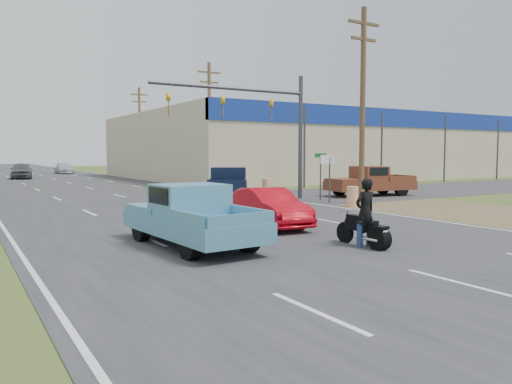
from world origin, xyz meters
TOP-DOWN VIEW (x-y plane):
  - ground at (0.00, 0.00)m, footprint 200.00×200.00m
  - main_road at (0.00, 40.00)m, footprint 15.00×180.00m
  - cross_road at (0.00, 18.00)m, footprint 120.00×10.00m
  - dirt_verge at (11.00, 10.00)m, footprint 8.00×18.00m
  - big_box_store at (32.00, 39.93)m, footprint 50.00×28.10m
  - utility_pole_1 at (9.50, 13.00)m, footprint 2.00×0.28m
  - utility_pole_2 at (9.50, 31.00)m, footprint 2.00×0.28m
  - utility_pole_3 at (9.50, 49.00)m, footprint 2.00×0.28m
  - tree_3 at (55.00, 70.00)m, footprint 8.40×8.40m
  - tree_5 at (30.00, 95.00)m, footprint 7.98×7.98m
  - barrel_0 at (8.00, 12.00)m, footprint 0.56×0.56m
  - barrel_1 at (8.40, 20.50)m, footprint 0.56×0.56m
  - lane_sign at (8.20, 14.00)m, footprint 1.20×0.08m
  - street_name_sign at (8.80, 15.50)m, footprint 0.80×0.08m
  - signal_mast at (5.82, 17.00)m, footprint 9.12×0.40m
  - red_convertible at (0.88, 8.49)m, footprint 1.78×4.25m
  - motorcycle at (1.13, 3.85)m, footprint 0.61×1.97m
  - rider at (1.13, 3.89)m, footprint 0.67×0.45m
  - blue_pickup at (-2.96, 6.60)m, footprint 2.34×5.39m
  - navy_pickup at (4.93, 19.07)m, footprint 4.58×5.78m
  - brown_pickup at (13.05, 16.16)m, footprint 5.73×2.80m
  - distant_car_grey at (-2.74, 49.89)m, footprint 2.59×5.12m
  - distant_car_silver at (3.49, 61.32)m, footprint 1.97×4.71m

SIDE VIEW (x-z plane):
  - ground at x=0.00m, z-range 0.00..0.00m
  - dirt_verge at x=11.00m, z-range 0.00..0.01m
  - cross_road at x=0.00m, z-range 0.00..0.02m
  - main_road at x=0.00m, z-range 0.00..0.02m
  - motorcycle at x=1.13m, z-range -0.06..0.95m
  - barrel_0 at x=8.00m, z-range 0.00..1.00m
  - barrel_1 at x=8.40m, z-range 0.00..1.00m
  - distant_car_silver at x=3.49m, z-range 0.00..1.36m
  - red_convertible at x=0.88m, z-range 0.00..1.36m
  - distant_car_grey at x=-2.74m, z-range 0.00..1.67m
  - blue_pickup at x=-2.96m, z-range 0.01..1.76m
  - rider at x=1.13m, z-range 0.00..1.82m
  - navy_pickup at x=4.93m, z-range 0.01..1.82m
  - brown_pickup at x=13.05m, z-range 0.01..1.84m
  - street_name_sign at x=8.80m, z-range 0.30..2.91m
  - lane_sign at x=8.20m, z-range 0.64..3.16m
  - big_box_store at x=32.00m, z-range 0.01..6.61m
  - signal_mast at x=5.82m, z-range 1.30..8.30m
  - utility_pole_1 at x=9.50m, z-range 0.32..10.32m
  - utility_pole_2 at x=9.50m, z-range 0.32..10.32m
  - utility_pole_3 at x=9.50m, z-range 0.32..10.32m
  - tree_5 at x=30.00m, z-range 0.94..10.82m
  - tree_3 at x=55.00m, z-range 0.99..11.39m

